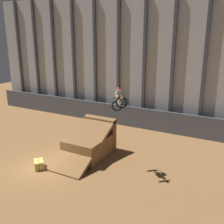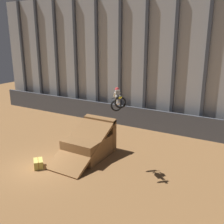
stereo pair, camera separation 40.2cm
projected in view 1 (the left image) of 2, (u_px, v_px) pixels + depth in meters
name	position (u px, v px, depth m)	size (l,w,h in m)	color
ground_plane	(39.00, 168.00, 17.98)	(60.00, 60.00, 0.00)	olive
arena_back_wall	(119.00, 60.00, 26.34)	(32.00, 0.40, 12.73)	#ADB2B7
lower_barrier	(114.00, 114.00, 26.87)	(31.36, 0.20, 2.04)	#474C56
dirt_ramp	(90.00, 143.00, 19.76)	(2.73, 5.18, 2.73)	brown
rider_bike_solo	(119.00, 100.00, 16.32)	(1.63, 1.75, 1.66)	black
hay_bale_trackside	(39.00, 164.00, 17.91)	(1.07, 1.05, 0.57)	#CCB751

